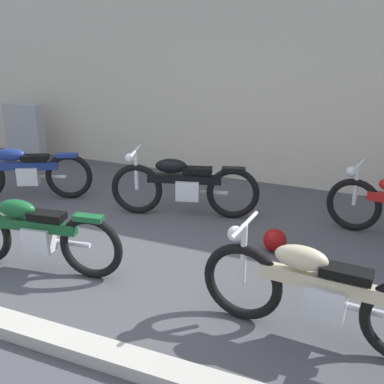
{
  "coord_description": "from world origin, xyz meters",
  "views": [
    {
      "loc": [
        2.62,
        -3.81,
        2.55
      ],
      "look_at": [
        0.5,
        1.16,
        0.55
      ],
      "focal_mm": 44.89,
      "sensor_mm": 36.0,
      "label": 1
    }
  ],
  "objects_px": {
    "motorcycle_green": "(33,233)",
    "motorcycle_black": "(183,185)",
    "stone_marker": "(25,134)",
    "helmet": "(275,240)",
    "motorcycle_cream": "(318,292)",
    "motorcycle_blue": "(24,172)"
  },
  "relations": [
    {
      "from": "motorcycle_green",
      "to": "motorcycle_blue",
      "type": "bearing_deg",
      "value": -54.48
    },
    {
      "from": "helmet",
      "to": "motorcycle_blue",
      "type": "distance_m",
      "value": 3.78
    },
    {
      "from": "helmet",
      "to": "motorcycle_blue",
      "type": "height_order",
      "value": "motorcycle_blue"
    },
    {
      "from": "motorcycle_green",
      "to": "motorcycle_black",
      "type": "distance_m",
      "value": 2.12
    },
    {
      "from": "motorcycle_cream",
      "to": "motorcycle_blue",
      "type": "bearing_deg",
      "value": -16.45
    },
    {
      "from": "helmet",
      "to": "motorcycle_black",
      "type": "relative_size",
      "value": 0.14
    },
    {
      "from": "motorcycle_black",
      "to": "helmet",
      "type": "bearing_deg",
      "value": 142.72
    },
    {
      "from": "stone_marker",
      "to": "helmet",
      "type": "height_order",
      "value": "stone_marker"
    },
    {
      "from": "helmet",
      "to": "motorcycle_blue",
      "type": "bearing_deg",
      "value": 176.94
    },
    {
      "from": "motorcycle_black",
      "to": "stone_marker",
      "type": "bearing_deg",
      "value": -33.67
    },
    {
      "from": "motorcycle_green",
      "to": "motorcycle_black",
      "type": "relative_size",
      "value": 1.01
    },
    {
      "from": "motorcycle_green",
      "to": "motorcycle_black",
      "type": "xyz_separation_m",
      "value": [
        0.84,
        1.95,
        0.01
      ]
    },
    {
      "from": "stone_marker",
      "to": "motorcycle_cream",
      "type": "height_order",
      "value": "stone_marker"
    },
    {
      "from": "helmet",
      "to": "motorcycle_green",
      "type": "bearing_deg",
      "value": -147.7
    },
    {
      "from": "motorcycle_cream",
      "to": "motorcycle_green",
      "type": "bearing_deg",
      "value": 3.21
    },
    {
      "from": "motorcycle_green",
      "to": "motorcycle_blue",
      "type": "height_order",
      "value": "motorcycle_green"
    },
    {
      "from": "motorcycle_black",
      "to": "motorcycle_cream",
      "type": "bearing_deg",
      "value": 120.52
    },
    {
      "from": "stone_marker",
      "to": "motorcycle_cream",
      "type": "distance_m",
      "value": 6.52
    },
    {
      "from": "motorcycle_cream",
      "to": "motorcycle_black",
      "type": "distance_m",
      "value": 2.87
    },
    {
      "from": "stone_marker",
      "to": "motorcycle_black",
      "type": "xyz_separation_m",
      "value": [
        3.64,
        -1.16,
        -0.11
      ]
    },
    {
      "from": "motorcycle_blue",
      "to": "motorcycle_cream",
      "type": "bearing_deg",
      "value": 134.14
    },
    {
      "from": "helmet",
      "to": "motorcycle_green",
      "type": "relative_size",
      "value": 0.14
    }
  ]
}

